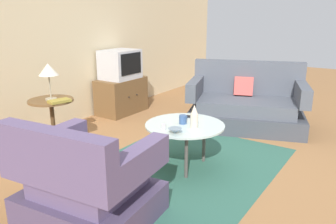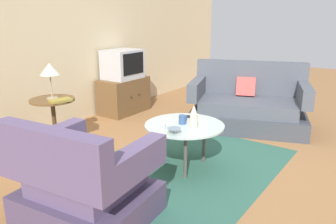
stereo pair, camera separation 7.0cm
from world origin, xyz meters
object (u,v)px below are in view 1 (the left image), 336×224
tv_remote_silver (164,126)px  table_lamp (48,71)px  couch (246,106)px  side_table (52,113)px  television (120,64)px  bowl (175,131)px  tv_stand (121,96)px  tv_remote_dark (188,116)px  vase (194,117)px  armchair (86,186)px  coffee_table (185,128)px  mug (183,119)px  book (59,101)px

tv_remote_silver → table_lamp: bearing=-113.9°
couch → side_table: bearing=32.7°
television → bowl: (-1.47, -1.99, -0.30)m
side_table → tv_remote_silver: 1.45m
tv_stand → tv_remote_dark: (-0.95, -1.83, 0.20)m
vase → bowl: vase is taller
armchair → tv_remote_dark: 1.51m
armchair → coffee_table: 1.28m
tv_remote_silver → tv_stand: bearing=-161.5°
couch → table_lamp: bearing=33.2°
tv_stand → mug: 2.24m
tv_remote_silver → book: 1.28m
vase → mug: bearing=72.9°
couch → book: 2.55m
bowl → tv_remote_dark: size_ratio=0.78×
mug → bowl: mug is taller
bowl → tv_remote_silver: size_ratio=0.85×
side_table → bowl: size_ratio=4.51×
vase → bowl: bearing=166.0°
tv_stand → vase: size_ratio=3.47×
armchair → bowl: armchair is taller
couch → bowl: (-1.93, -0.03, 0.20)m
table_lamp → tv_stand: bearing=13.3°
television → side_table: bearing=-167.3°
side_table → mug: side_table is taller
side_table → table_lamp: bearing=-112.8°
couch → mug: bearing=68.0°
mug → tv_remote_silver: size_ratio=0.80×
side_table → bowl: bearing=-84.6°
couch → bowl: bearing=71.2°
television → bowl: bearing=-126.5°
tv_stand → tv_remote_dark: 2.07m
tv_remote_dark → book: 1.46m
tv_remote_silver → coffee_table: bearing=114.9°
tv_remote_silver → book: bearing=-111.8°
television → tv_remote_dark: size_ratio=3.37×
vase → tv_remote_dark: size_ratio=1.36×
coffee_table → tv_remote_silver: 0.25m
side_table → tv_remote_silver: (0.24, -1.43, 0.04)m
armchair → vase: size_ratio=4.52×
television → tv_remote_dark: 2.09m
couch → vase: size_ratio=7.63×
armchair → tv_remote_dark: (1.49, -0.03, 0.18)m
television → book: size_ratio=2.23×
television → bowl: 2.50m
television → mug: size_ratio=4.58×
armchair → tv_remote_dark: bearing=82.3°
couch → tv_remote_silver: 1.86m
armchair → table_lamp: 1.76m
armchair → television: (2.45, 1.81, 0.50)m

